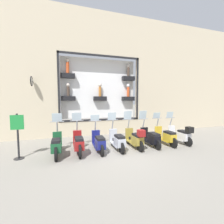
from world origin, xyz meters
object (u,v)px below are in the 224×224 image
scooter_green_7 (57,145)px  shop_sign_post (18,135)px  scooter_yellow_1 (166,136)px  scooter_silver_4 (117,140)px  scooter_white_0 (181,135)px  scooter_navy_5 (99,142)px  scooter_black_2 (151,138)px  scooter_red_6 (79,143)px  scooter_olive_3 (135,138)px

scooter_green_7 → shop_sign_post: shop_sign_post is taller
scooter_yellow_1 → scooter_silver_4: bearing=90.0°
scooter_white_0 → scooter_silver_4: scooter_silver_4 is taller
scooter_white_0 → scooter_navy_5: size_ratio=1.00×
scooter_white_0 → scooter_green_7: bearing=89.3°
scooter_black_2 → scooter_red_6: 3.42m
scooter_yellow_1 → scooter_green_7: scooter_green_7 is taller
scooter_silver_4 → scooter_green_7: size_ratio=0.99×
scooter_navy_5 → scooter_green_7: 1.71m
shop_sign_post → scooter_yellow_1: bearing=-91.0°
scooter_red_6 → shop_sign_post: shop_sign_post is taller
scooter_silver_4 → scooter_olive_3: bearing=-94.1°
scooter_olive_3 → scooter_red_6: (0.07, 2.57, -0.02)m
scooter_white_0 → scooter_navy_5: scooter_white_0 is taller
scooter_olive_3 → scooter_silver_4: (0.06, 0.86, -0.04)m
scooter_white_0 → scooter_silver_4: 3.42m
scooter_yellow_1 → scooter_olive_3: bearing=92.0°
scooter_red_6 → scooter_black_2: bearing=-90.1°
scooter_white_0 → scooter_silver_4: bearing=88.9°
scooter_navy_5 → scooter_black_2: bearing=-89.9°
shop_sign_post → scooter_navy_5: bearing=-92.1°
scooter_white_0 → scooter_green_7: (0.07, 5.99, -0.01)m
scooter_silver_4 → shop_sign_post: shop_sign_post is taller
scooter_olive_3 → scooter_silver_4: bearing=85.9°
scooter_yellow_1 → scooter_navy_5: bearing=90.0°
scooter_olive_3 → scooter_green_7: bearing=88.9°
scooter_red_6 → scooter_white_0: bearing=-90.8°
scooter_white_0 → scooter_red_6: bearing=89.2°
scooter_yellow_1 → scooter_navy_5: size_ratio=1.00×
scooter_silver_4 → scooter_navy_5: (-0.00, 0.86, -0.01)m
scooter_olive_3 → shop_sign_post: bearing=88.0°
scooter_navy_5 → shop_sign_post: (0.11, 3.07, 0.52)m
scooter_white_0 → shop_sign_post: size_ratio=1.04×
scooter_yellow_1 → scooter_white_0: bearing=-94.4°
scooter_olive_3 → shop_sign_post: size_ratio=1.04×
scooter_olive_3 → scooter_black_2: bearing=-85.9°
scooter_olive_3 → scooter_red_6: 2.57m
scooter_black_2 → scooter_red_6: scooter_black_2 is taller
scooter_green_7 → shop_sign_post: 1.45m
scooter_silver_4 → scooter_red_6: 1.71m
scooter_olive_3 → shop_sign_post: shop_sign_post is taller
scooter_navy_5 → scooter_red_6: (0.01, 0.86, 0.03)m
scooter_green_7 → scooter_navy_5: bearing=-90.3°
scooter_black_2 → shop_sign_post: shop_sign_post is taller
scooter_yellow_1 → scooter_green_7: bearing=89.9°
scooter_silver_4 → scooter_navy_5: bearing=90.2°
scooter_yellow_1 → scooter_red_6: size_ratio=0.99×
scooter_black_2 → shop_sign_post: size_ratio=1.04×
scooter_red_6 → scooter_green_7: (-0.00, 0.86, -0.00)m
scooter_olive_3 → scooter_navy_5: scooter_olive_3 is taller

